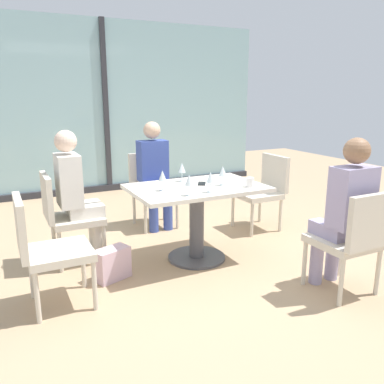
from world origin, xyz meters
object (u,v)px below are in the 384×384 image
at_px(chair_near_window, 152,185).
at_px(wine_glass_4, 223,172).
at_px(person_front_right, 345,208).
at_px(dining_table_main, 197,206).
at_px(chair_front_right, 353,236).
at_px(chair_far_right, 264,187).
at_px(person_near_window, 155,170).
at_px(wine_glass_2, 210,178).
at_px(handbag_0, 112,264).
at_px(coffee_cup, 250,182).
at_px(cell_phone_on_table, 202,184).
at_px(wine_glass_0, 189,181).
at_px(person_far_left, 76,190).
at_px(wine_glass_1, 182,168).
at_px(wine_glass_3, 162,176).
at_px(chair_side_end, 45,245).
at_px(chair_far_left, 66,213).

height_order(chair_near_window, wine_glass_4, wine_glass_4).
height_order(chair_near_window, person_front_right, person_front_right).
relative_size(dining_table_main, chair_front_right, 1.43).
height_order(chair_far_right, person_near_window, person_near_window).
height_order(person_front_right, wine_glass_2, person_front_right).
relative_size(chair_far_right, handbag_0, 2.90).
bearing_deg(coffee_cup, cell_phone_on_table, 138.14).
bearing_deg(chair_near_window, wine_glass_2, -90.22).
bearing_deg(handbag_0, coffee_cup, -27.81).
xyz_separation_m(wine_glass_0, coffee_cup, (0.65, 0.04, -0.09)).
relative_size(chair_near_window, person_far_left, 0.69).
distance_m(dining_table_main, coffee_cup, 0.55).
bearing_deg(handbag_0, chair_far_right, -4.66).
distance_m(dining_table_main, wine_glass_2, 0.43).
distance_m(person_far_left, handbag_0, 0.79).
xyz_separation_m(wine_glass_1, handbag_0, (-0.83, -0.32, -0.72)).
xyz_separation_m(chair_far_right, coffee_cup, (-0.71, -0.72, 0.28)).
distance_m(chair_near_window, person_near_window, 0.23).
bearing_deg(chair_near_window, person_far_left, -144.84).
bearing_deg(person_front_right, handbag_0, 147.97).
height_order(dining_table_main, wine_glass_0, wine_glass_0).
relative_size(wine_glass_2, wine_glass_3, 1.00).
distance_m(chair_side_end, person_front_right, 2.32).
bearing_deg(cell_phone_on_table, person_near_window, 125.60).
relative_size(chair_front_right, wine_glass_0, 4.70).
relative_size(chair_near_window, person_near_window, 0.69).
height_order(chair_side_end, wine_glass_3, wine_glass_3).
bearing_deg(chair_far_right, wine_glass_0, -150.82).
relative_size(person_front_right, coffee_cup, 14.00).
height_order(wine_glass_0, wine_glass_4, same).
relative_size(chair_far_right, person_front_right, 0.69).
bearing_deg(chair_near_window, coffee_cup, -73.56).
distance_m(wine_glass_1, cell_phone_on_table, 0.26).
height_order(wine_glass_4, coffee_cup, wine_glass_4).
relative_size(dining_table_main, wine_glass_2, 6.70).
bearing_deg(chair_side_end, handbag_0, 23.78).
bearing_deg(chair_side_end, dining_table_main, 12.46).
distance_m(person_near_window, wine_glass_3, 1.17).
height_order(chair_far_left, cell_phone_on_table, chair_far_left).
distance_m(dining_table_main, chair_side_end, 1.45).
distance_m(dining_table_main, chair_far_right, 1.23).
bearing_deg(wine_glass_1, wine_glass_2, -86.82).
bearing_deg(chair_near_window, wine_glass_1, -92.11).
bearing_deg(cell_phone_on_table, dining_table_main, -115.33).
relative_size(person_far_left, coffee_cup, 14.00).
bearing_deg(chair_far_left, person_far_left, 0.00).
relative_size(wine_glass_2, cell_phone_on_table, 1.28).
xyz_separation_m(chair_front_right, wine_glass_4, (-0.52, 1.12, 0.37)).
bearing_deg(chair_far_right, person_far_left, 180.00).
bearing_deg(dining_table_main, chair_far_right, 22.39).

